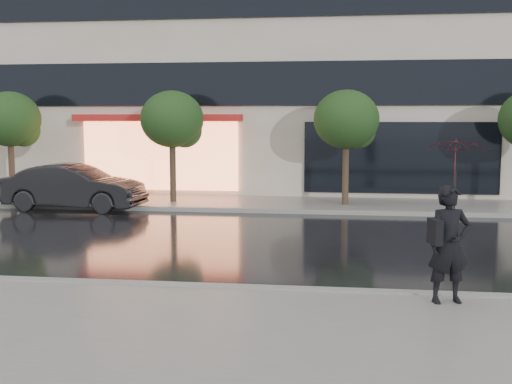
# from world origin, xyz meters

# --- Properties ---
(ground) EXTENTS (120.00, 120.00, 0.00)m
(ground) POSITION_xyz_m (0.00, 0.00, 0.00)
(ground) COLOR black
(ground) RESTS_ON ground
(sidewalk_near) EXTENTS (60.00, 4.50, 0.12)m
(sidewalk_near) POSITION_xyz_m (0.00, -3.25, 0.06)
(sidewalk_near) COLOR slate
(sidewalk_near) RESTS_ON ground
(sidewalk_far) EXTENTS (60.00, 3.50, 0.12)m
(sidewalk_far) POSITION_xyz_m (0.00, 10.25, 0.06)
(sidewalk_far) COLOR slate
(sidewalk_far) RESTS_ON ground
(curb_near) EXTENTS (60.00, 0.25, 0.14)m
(curb_near) POSITION_xyz_m (0.00, -1.00, 0.07)
(curb_near) COLOR gray
(curb_near) RESTS_ON ground
(curb_far) EXTENTS (60.00, 0.25, 0.14)m
(curb_far) POSITION_xyz_m (0.00, 8.50, 0.07)
(curb_far) COLOR gray
(curb_far) RESTS_ON ground
(tree_far_west) EXTENTS (2.20, 2.20, 3.99)m
(tree_far_west) POSITION_xyz_m (-8.94, 10.03, 2.92)
(tree_far_west) COLOR #33261C
(tree_far_west) RESTS_ON ground
(tree_mid_west) EXTENTS (2.20, 2.20, 3.99)m
(tree_mid_west) POSITION_xyz_m (-2.94, 10.03, 2.92)
(tree_mid_west) COLOR #33261C
(tree_mid_west) RESTS_ON ground
(tree_mid_east) EXTENTS (2.20, 2.20, 3.99)m
(tree_mid_east) POSITION_xyz_m (3.06, 10.03, 2.92)
(tree_mid_east) COLOR #33261C
(tree_mid_east) RESTS_ON ground
(parked_car) EXTENTS (4.70, 1.85, 1.52)m
(parked_car) POSITION_xyz_m (-5.92, 8.30, 0.76)
(parked_car) COLOR black
(parked_car) RESTS_ON ground
(pedestrian_with_umbrella) EXTENTS (1.27, 1.29, 2.63)m
(pedestrian_with_umbrella) POSITION_xyz_m (4.59, -1.49, 1.83)
(pedestrian_with_umbrella) COLOR black
(pedestrian_with_umbrella) RESTS_ON sidewalk_near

